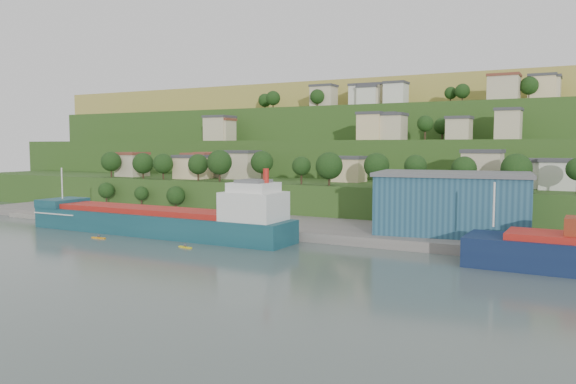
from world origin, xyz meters
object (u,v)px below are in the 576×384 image
Objects in this scene: cargo_ship_near at (163,223)px; warehouse at (452,202)px; kayak_orange at (99,237)px; caravan at (99,208)px.

cargo_ship_near reaches higher than warehouse.
warehouse is at bearing 19.80° from cargo_ship_near.
cargo_ship_near is at bearing 42.89° from kayak_orange.
warehouse reaches higher than kayak_orange.
cargo_ship_near is 19.36× the size of kayak_orange.
cargo_ship_near is 11.70× the size of caravan.
cargo_ship_near is at bearing -14.21° from caravan.
warehouse is at bearing 19.59° from kayak_orange.
warehouse is 5.67× the size of caravan.
caravan is 38.46m from kayak_orange.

